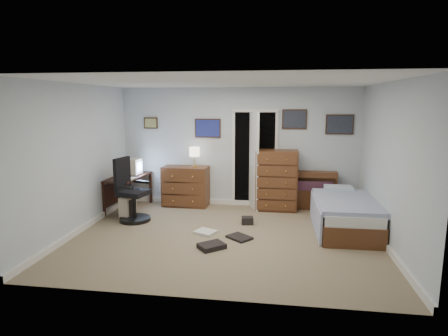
{
  "coord_description": "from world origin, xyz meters",
  "views": [
    {
      "loc": [
        0.81,
        -5.83,
        2.19
      ],
      "look_at": [
        -0.06,
        0.3,
        1.1
      ],
      "focal_mm": 30.0,
      "sensor_mm": 36.0,
      "label": 1
    }
  ],
  "objects_px": {
    "tall_dresser": "(276,180)",
    "bed": "(344,213)",
    "computer_desk": "(125,184)",
    "office_chair": "(131,197)",
    "low_dresser": "(186,186)"
  },
  "relations": [
    {
      "from": "bed",
      "to": "low_dresser",
      "type": "bearing_deg",
      "value": 159.7
    },
    {
      "from": "tall_dresser",
      "to": "office_chair",
      "type": "bearing_deg",
      "value": -156.3
    },
    {
      "from": "office_chair",
      "to": "tall_dresser",
      "type": "height_order",
      "value": "tall_dresser"
    },
    {
      "from": "computer_desk",
      "to": "office_chair",
      "type": "xyz_separation_m",
      "value": [
        0.43,
        -0.72,
        -0.08
      ]
    },
    {
      "from": "low_dresser",
      "to": "bed",
      "type": "xyz_separation_m",
      "value": [
        3.08,
        -1.12,
        -0.14
      ]
    },
    {
      "from": "low_dresser",
      "to": "tall_dresser",
      "type": "distance_m",
      "value": 1.93
    },
    {
      "from": "bed",
      "to": "computer_desk",
      "type": "bearing_deg",
      "value": 170.6
    },
    {
      "from": "tall_dresser",
      "to": "bed",
      "type": "xyz_separation_m",
      "value": [
        1.17,
        -1.09,
        -0.33
      ]
    },
    {
      "from": "office_chair",
      "to": "bed",
      "type": "height_order",
      "value": "office_chair"
    },
    {
      "from": "computer_desk",
      "to": "tall_dresser",
      "type": "distance_m",
      "value": 3.13
    },
    {
      "from": "tall_dresser",
      "to": "low_dresser",
      "type": "bearing_deg",
      "value": 179.98
    },
    {
      "from": "office_chair",
      "to": "bed",
      "type": "distance_m",
      "value": 3.85
    },
    {
      "from": "computer_desk",
      "to": "office_chair",
      "type": "distance_m",
      "value": 0.84
    },
    {
      "from": "computer_desk",
      "to": "office_chair",
      "type": "bearing_deg",
      "value": -55.44
    },
    {
      "from": "low_dresser",
      "to": "bed",
      "type": "relative_size",
      "value": 0.51
    }
  ]
}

